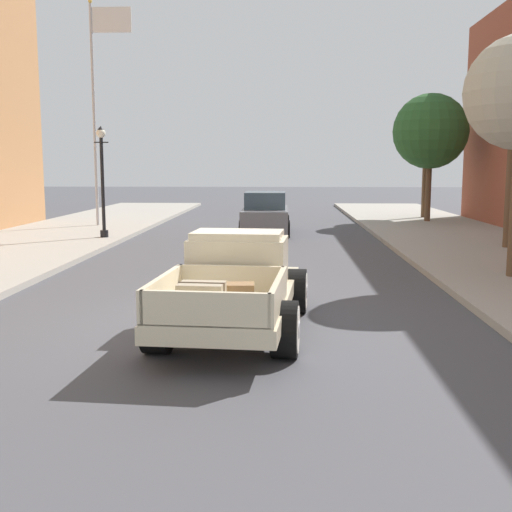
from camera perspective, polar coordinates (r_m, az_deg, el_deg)
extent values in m
plane|color=#47474C|center=(10.77, -3.30, -5.97)|extent=(140.00, 140.00, 0.00)
cube|color=beige|center=(10.08, -1.89, -3.79)|extent=(2.14, 5.02, 0.24)
cube|color=beige|center=(10.32, -1.60, -0.57)|extent=(1.64, 1.22, 0.80)
cube|color=beige|center=(10.21, -1.66, 1.94)|extent=(1.50, 1.04, 0.12)
cube|color=#3D4C5B|center=(10.86, -1.16, 0.72)|extent=(1.33, 0.14, 0.44)
cube|color=beige|center=(11.62, -0.65, -0.28)|extent=(1.43, 1.60, 0.52)
cube|color=silver|center=(12.40, -0.16, 0.16)|extent=(0.69, 0.15, 0.47)
cube|color=beige|center=(8.70, -3.31, -4.78)|extent=(1.85, 2.22, 0.04)
cube|color=beige|center=(8.83, -8.50, -3.21)|extent=(0.24, 2.10, 0.44)
cube|color=beige|center=(8.55, 2.04, -3.50)|extent=(0.24, 2.10, 0.44)
cube|color=beige|center=(7.68, -4.66, -4.85)|extent=(1.62, 0.21, 0.44)
cube|color=beige|center=(9.63, -2.25, -2.17)|extent=(1.62, 0.21, 0.44)
cylinder|color=black|center=(11.56, -5.26, -2.97)|extent=(0.42, 0.83, 0.80)
cylinder|color=silver|center=(11.60, -6.16, -2.95)|extent=(0.06, 0.65, 0.66)
cylinder|color=silver|center=(11.61, -6.21, -2.95)|extent=(0.04, 0.24, 0.24)
cylinder|color=black|center=(11.33, 3.66, -3.19)|extent=(0.42, 0.83, 0.80)
cylinder|color=silver|center=(11.32, 4.60, -3.21)|extent=(0.06, 0.65, 0.66)
cylinder|color=silver|center=(11.32, 4.65, -3.21)|extent=(0.04, 0.24, 0.24)
cylinder|color=black|center=(9.01, -8.89, -6.24)|extent=(0.42, 0.83, 0.80)
cylinder|color=silver|center=(9.06, -10.02, -6.19)|extent=(0.06, 0.65, 0.66)
cylinder|color=silver|center=(9.07, -10.08, -6.18)|extent=(0.04, 0.24, 0.24)
cylinder|color=black|center=(8.70, 2.64, -6.67)|extent=(0.42, 0.83, 0.80)
cylinder|color=silver|center=(8.69, 3.86, -6.70)|extent=(0.06, 0.65, 0.66)
cylinder|color=silver|center=(8.69, 3.93, -6.70)|extent=(0.04, 0.24, 0.24)
cube|color=gray|center=(8.35, -4.96, -3.80)|extent=(0.63, 0.49, 0.40)
cube|color=#3D2D1E|center=(8.35, -4.96, -3.80)|extent=(0.62, 0.10, 0.42)
cube|color=olive|center=(8.92, -1.58, -3.40)|extent=(0.45, 0.34, 0.28)
cube|color=slate|center=(24.38, 0.86, 3.42)|extent=(1.74, 4.31, 0.80)
cube|color=#384C5B|center=(24.19, 0.85, 5.09)|extent=(1.53, 2.01, 0.64)
cylinder|color=black|center=(25.73, -0.91, 3.04)|extent=(0.22, 0.66, 0.66)
cylinder|color=black|center=(25.69, 2.77, 3.03)|extent=(0.22, 0.66, 0.66)
cylinder|color=black|center=(23.16, -1.26, 2.47)|extent=(0.22, 0.66, 0.66)
cylinder|color=black|center=(23.12, 2.83, 2.45)|extent=(0.22, 0.66, 0.66)
cylinder|color=black|center=(22.73, -13.61, 1.98)|extent=(0.28, 0.28, 0.24)
cylinder|color=black|center=(22.61, -13.76, 6.32)|extent=(0.12, 0.12, 3.20)
cylinder|color=black|center=(22.62, -13.88, 9.99)|extent=(0.50, 0.04, 0.04)
sphere|color=silver|center=(22.63, -13.91, 10.78)|extent=(0.32, 0.32, 0.32)
cone|color=black|center=(22.64, -13.93, 11.23)|extent=(0.24, 0.24, 0.14)
cylinder|color=#B2B2B7|center=(27.44, -14.48, 12.14)|extent=(0.12, 0.12, 9.00)
sphere|color=gold|center=(28.15, -14.84, 21.47)|extent=(0.16, 0.16, 0.16)
cube|color=silver|center=(27.76, -12.97, 20.18)|extent=(1.60, 0.03, 1.00)
cylinder|color=brown|center=(20.69, 22.07, 5.86)|extent=(0.26, 0.26, 3.72)
cylinder|color=brown|center=(29.60, 15.37, 5.76)|extent=(0.26, 0.26, 2.77)
sphere|color=#285628|center=(29.62, 15.56, 10.86)|extent=(3.34, 3.34, 3.34)
cylinder|color=brown|center=(31.75, 15.08, 6.54)|extent=(0.26, 0.26, 3.46)
sphere|color=#3D7538|center=(31.79, 15.25, 11.09)|extent=(2.11, 2.11, 2.11)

